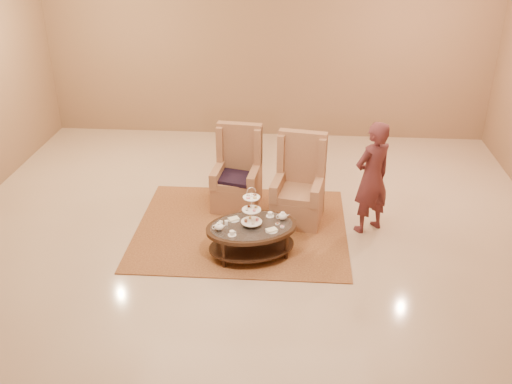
# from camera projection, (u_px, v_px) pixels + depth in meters

# --- Properties ---
(ground) EXTENTS (8.00, 8.00, 0.00)m
(ground) POSITION_uv_depth(u_px,v_px,m) (247.00, 247.00, 7.28)
(ground) COLOR beige
(ground) RESTS_ON ground
(ceiling) EXTENTS (8.00, 8.00, 0.02)m
(ceiling) POSITION_uv_depth(u_px,v_px,m) (247.00, 247.00, 7.28)
(ceiling) COLOR silver
(ceiling) RESTS_ON ground
(wall_back) EXTENTS (8.00, 0.04, 3.50)m
(wall_back) POSITION_uv_depth(u_px,v_px,m) (267.00, 41.00, 10.04)
(wall_back) COLOR #977152
(wall_back) RESTS_ON ground
(rug) EXTENTS (2.82, 2.36, 0.01)m
(rug) POSITION_uv_depth(u_px,v_px,m) (241.00, 228.00, 7.69)
(rug) COLOR #A26D39
(rug) RESTS_ON ground
(tea_table) EXTENTS (1.31, 1.09, 0.94)m
(tea_table) POSITION_uv_depth(u_px,v_px,m) (252.00, 231.00, 6.97)
(tea_table) COLOR black
(tea_table) RESTS_ON ground
(armchair_left) EXTENTS (0.70, 0.72, 1.18)m
(armchair_left) POSITION_uv_depth(u_px,v_px,m) (238.00, 179.00, 8.14)
(armchair_left) COLOR #9E6B4A
(armchair_left) RESTS_ON ground
(armchair_right) EXTENTS (0.75, 0.77, 1.21)m
(armchair_right) POSITION_uv_depth(u_px,v_px,m) (299.00, 192.00, 7.78)
(armchair_right) COLOR #9E6B4A
(armchair_right) RESTS_ON ground
(person) EXTENTS (0.67, 0.62, 1.53)m
(person) POSITION_uv_depth(u_px,v_px,m) (372.00, 178.00, 7.34)
(person) COLOR #562528
(person) RESTS_ON ground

